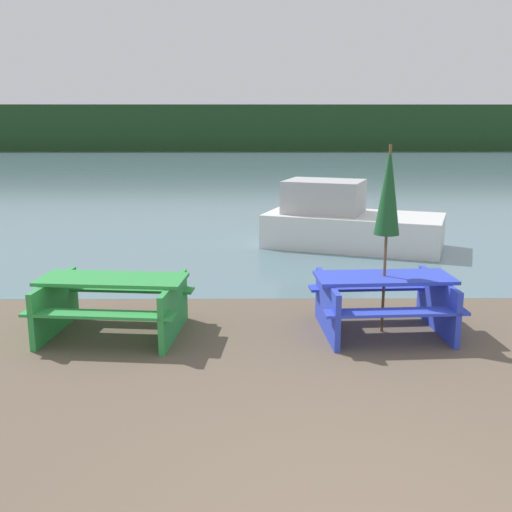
{
  "coord_description": "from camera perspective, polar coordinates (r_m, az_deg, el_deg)",
  "views": [
    {
      "loc": [
        -0.84,
        -3.28,
        2.68
      ],
      "look_at": [
        -0.78,
        4.76,
        0.85
      ],
      "focal_mm": 42.0,
      "sensor_mm": 36.0,
      "label": 1
    }
  ],
  "objects": [
    {
      "name": "picnic_table_green",
      "position": [
        7.82,
        -13.43,
        -4.06
      ],
      "size": [
        1.95,
        1.55,
        0.75
      ],
      "rotation": [
        0.0,
        0.0,
        -0.1
      ],
      "color": "green",
      "rests_on": "ground_plane"
    },
    {
      "name": "boat",
      "position": [
        13.06,
        8.62,
        3.16
      ],
      "size": [
        4.08,
        2.92,
        1.42
      ],
      "rotation": [
        0.0,
        0.0,
        -0.35
      ],
      "color": "silver",
      "rests_on": "water"
    },
    {
      "name": "water",
      "position": [
        33.92,
        1.0,
        8.28
      ],
      "size": [
        60.0,
        50.0,
        0.0
      ],
      "color": "slate",
      "rests_on": "ground_plane"
    },
    {
      "name": "far_treeline",
      "position": [
        53.81,
        0.48,
        12.09
      ],
      "size": [
        80.0,
        1.6,
        4.0
      ],
      "color": "#1E3D1E",
      "rests_on": "water"
    },
    {
      "name": "picnic_table_blue",
      "position": [
        7.86,
        12.02,
        -3.93
      ],
      "size": [
        1.81,
        1.48,
        0.75
      ],
      "rotation": [
        0.0,
        0.0,
        0.06
      ],
      "color": "blue",
      "rests_on": "ground_plane"
    },
    {
      "name": "umbrella_darkgreen",
      "position": [
        7.59,
        12.5,
        6.03
      ],
      "size": [
        0.32,
        0.32,
        2.4
      ],
      "color": "brown",
      "rests_on": "ground_plane"
    }
  ]
}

